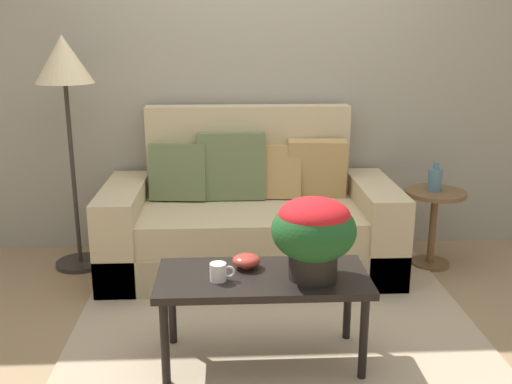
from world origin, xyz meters
TOP-DOWN VIEW (x-y plane):
  - ground_plane at (0.00, 0.00)m, footprint 14.00×14.00m
  - wall_back at (0.00, 1.22)m, footprint 6.40×0.12m
  - area_rug at (0.00, 0.10)m, footprint 2.27×1.94m
  - couch at (-0.11, 0.73)m, footprint 1.99×0.92m
  - coffee_table at (-0.10, -0.51)m, footprint 1.04×0.48m
  - side_table at (1.18, 0.68)m, footprint 0.42×0.42m
  - floor_lamp at (-1.32, 0.80)m, footprint 0.38×0.38m
  - potted_plant at (0.14, -0.56)m, footprint 0.40×0.40m
  - coffee_mug at (-0.31, -0.57)m, footprint 0.12×0.08m
  - snack_bowl at (-0.17, -0.42)m, footprint 0.14×0.14m
  - table_vase at (1.17, 0.70)m, footprint 0.10×0.10m

SIDE VIEW (x-z plane):
  - ground_plane at x=0.00m, z-range 0.00..0.00m
  - area_rug at x=0.00m, z-range 0.00..0.01m
  - couch at x=-0.11m, z-range -0.21..0.89m
  - side_table at x=1.18m, z-range 0.10..0.65m
  - coffee_table at x=-0.10m, z-range 0.18..0.66m
  - snack_bowl at x=-0.17m, z-range 0.47..0.55m
  - coffee_mug at x=-0.31m, z-range 0.47..0.56m
  - table_vase at x=1.17m, z-range 0.53..0.73m
  - potted_plant at x=0.14m, z-range 0.52..0.91m
  - floor_lamp at x=-1.32m, z-range 0.53..2.12m
  - wall_back at x=0.00m, z-range 0.00..2.82m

